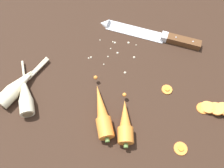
{
  "coord_description": "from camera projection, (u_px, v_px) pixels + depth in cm",
  "views": [
    {
      "loc": [
        -1.03,
        -34.81,
        61.5
      ],
      "look_at": [
        0.0,
        -2.0,
        1.5
      ],
      "focal_mm": 37.32,
      "sensor_mm": 36.0,
      "label": 1
    }
  ],
  "objects": [
    {
      "name": "carrot_slice_stack",
      "position": [
        216.0,
        109.0,
        0.65
      ],
      "size": [
        10.49,
        5.18,
        3.76
      ],
      "color": "orange",
      "rests_on": "ground_plane"
    },
    {
      "name": "parsnip_mid_left",
      "position": [
        17.0,
        88.0,
        0.67
      ],
      "size": [
        13.4,
        16.96,
        4.0
      ],
      "color": "beige",
      "rests_on": "ground_plane"
    },
    {
      "name": "carrot_slice_stray_mid",
      "position": [
        181.0,
        148.0,
        0.61
      ],
      "size": [
        3.53,
        3.53,
        0.7
      ],
      "color": "orange",
      "rests_on": "ground_plane"
    },
    {
      "name": "ground_plane",
      "position": [
        112.0,
        84.0,
        0.72
      ],
      "size": [
        120.0,
        90.0,
        4.0
      ],
      "primitive_type": "cube",
      "color": "#332116"
    },
    {
      "name": "chefs_knife",
      "position": [
        147.0,
        33.0,
        0.79
      ],
      "size": [
        33.73,
        15.17,
        4.18
      ],
      "color": "silver",
      "rests_on": "ground_plane"
    },
    {
      "name": "whole_carrot",
      "position": [
        102.0,
        112.0,
        0.63
      ],
      "size": [
        6.62,
        19.61,
        4.2
      ],
      "color": "orange",
      "rests_on": "ground_plane"
    },
    {
      "name": "carrot_slice_stray_near",
      "position": [
        167.0,
        89.0,
        0.69
      ],
      "size": [
        3.14,
        3.14,
        0.7
      ],
      "color": "orange",
      "rests_on": "ground_plane"
    },
    {
      "name": "parsnip_front",
      "position": [
        25.0,
        95.0,
        0.66
      ],
      "size": [
        6.8,
        18.74,
        4.0
      ],
      "color": "beige",
      "rests_on": "ground_plane"
    },
    {
      "name": "mince_crumbs",
      "position": [
        117.0,
        52.0,
        0.75
      ],
      "size": [
        16.18,
        13.7,
        0.81
      ],
      "color": "beige",
      "rests_on": "ground_plane"
    },
    {
      "name": "parsnip_mid_right",
      "position": [
        18.0,
        85.0,
        0.68
      ],
      "size": [
        12.52,
        16.44,
        4.0
      ],
      "color": "beige",
      "rests_on": "ground_plane"
    },
    {
      "name": "whole_carrot_second",
      "position": [
        125.0,
        123.0,
        0.62
      ],
      "size": [
        4.48,
        15.56,
        4.2
      ],
      "color": "orange",
      "rests_on": "ground_plane"
    }
  ]
}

